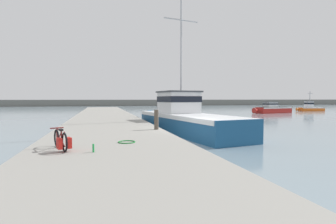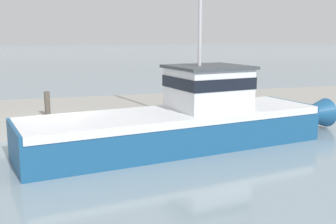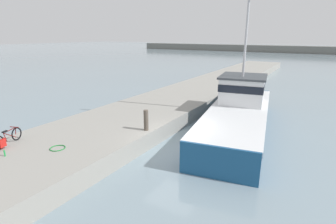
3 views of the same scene
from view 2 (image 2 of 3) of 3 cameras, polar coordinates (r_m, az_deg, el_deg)
The scene contains 4 objects.
ground_plane at distance 17.62m, azimuth -15.18°, elevation -4.42°, with size 320.00×320.00×0.00m, color gray.
dock_pier at distance 21.61m, azimuth -15.68°, elevation -0.47°, with size 5.75×80.00×0.92m, color gray.
fishing_boat_main at distance 16.78m, azimuth 2.76°, elevation -0.91°, with size 5.20×14.43×10.49m.
mooring_post at distance 18.97m, azimuth -16.03°, elevation 1.08°, with size 0.24×0.24×1.07m, color #51473D.
Camera 2 is at (17.04, -0.46, 4.44)m, focal length 45.00 mm.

